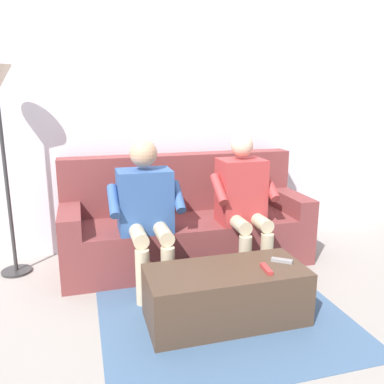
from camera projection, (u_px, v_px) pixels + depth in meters
The scene contains 9 objects.
ground_plane at pixel (212, 299), 2.91m from camera, with size 8.00×8.00×0.00m, color gray.
back_wall at pixel (172, 104), 3.71m from camera, with size 5.06×0.06×2.70m, color silver.
couch at pixel (185, 225), 3.54m from camera, with size 2.10×0.75×0.92m.
coffee_table at pixel (226, 295), 2.60m from camera, with size 1.03×0.47×0.36m.
person_left_seated at pixel (243, 197), 3.25m from camera, with size 0.51×0.53×1.13m.
person_right_seated at pixel (146, 206), 3.03m from camera, with size 0.56×0.58×1.12m.
remote_red at pixel (266, 269), 2.53m from camera, with size 0.15×0.04×0.02m, color #B73333.
remote_gray at pixel (282, 261), 2.66m from camera, with size 0.14×0.04×0.02m, color gray.
floor_rug at pixel (220, 310), 2.75m from camera, with size 1.61×1.55×0.01m, color #426084.
Camera 1 is at (0.85, 3.10, 1.45)m, focal length 37.55 mm.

